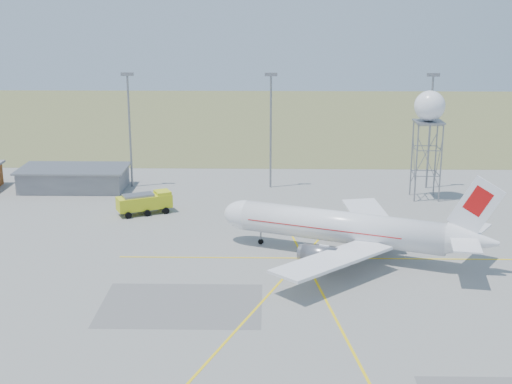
{
  "coord_description": "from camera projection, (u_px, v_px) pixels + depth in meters",
  "views": [
    {
      "loc": [
        -10.28,
        -58.13,
        33.39
      ],
      "look_at": [
        -12.12,
        40.0,
        6.25
      ],
      "focal_mm": 50.0,
      "sensor_mm": 36.0,
      "label": 1
    }
  ],
  "objects": [
    {
      "name": "mast_b",
      "position": [
        271.0,
        121.0,
        125.29
      ],
      "size": [
        2.2,
        0.5,
        20.5
      ],
      "color": "gray",
      "rests_on": "ground"
    },
    {
      "name": "building_grey",
      "position": [
        74.0,
        178.0,
        126.69
      ],
      "size": [
        19.0,
        10.0,
        3.9
      ],
      "color": "gray",
      "rests_on": "ground"
    },
    {
      "name": "airliner_main",
      "position": [
        346.0,
        228.0,
        93.58
      ],
      "size": [
        35.75,
        33.53,
        12.59
      ],
      "rotation": [
        0.0,
        0.0,
        2.77
      ],
      "color": "white",
      "rests_on": "ground"
    },
    {
      "name": "mast_c",
      "position": [
        430.0,
        121.0,
        124.79
      ],
      "size": [
        2.2,
        0.5,
        20.5
      ],
      "color": "gray",
      "rests_on": "ground"
    },
    {
      "name": "fire_truck",
      "position": [
        146.0,
        204.0,
        112.52
      ],
      "size": [
        8.91,
        6.24,
        3.41
      ],
      "rotation": [
        0.0,
        0.0,
        0.45
      ],
      "color": "#CFD519",
      "rests_on": "ground"
    },
    {
      "name": "mast_a",
      "position": [
        129.0,
        120.0,
        125.74
      ],
      "size": [
        2.2,
        0.5,
        20.5
      ],
      "color": "gray",
      "rests_on": "ground"
    },
    {
      "name": "radar_tower",
      "position": [
        428.0,
        139.0,
        118.77
      ],
      "size": [
        5.07,
        5.07,
        18.35
      ],
      "color": "gray",
      "rests_on": "ground"
    },
    {
      "name": "ground",
      "position": [
        381.0,
        376.0,
        64.73
      ],
      "size": [
        400.0,
        400.0,
        0.0
      ],
      "primitive_type": "plane",
      "color": "gray",
      "rests_on": "ground"
    },
    {
      "name": "grass_strip",
      "position": [
        306.0,
        119.0,
        199.64
      ],
      "size": [
        400.0,
        120.0,
        0.03
      ],
      "primitive_type": "cube",
      "color": "#616739",
      "rests_on": "ground"
    }
  ]
}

